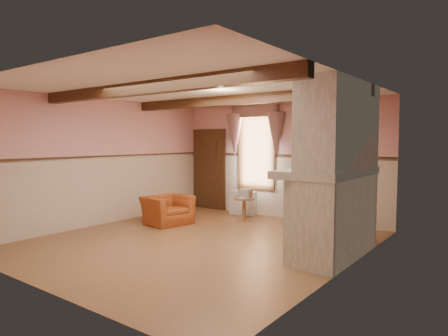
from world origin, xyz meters
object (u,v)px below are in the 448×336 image
Objects in this scene: radiator at (243,203)px; bowl at (325,166)px; armchair at (167,210)px; oil_lamp at (339,159)px; side_table at (244,210)px; mantel_clock at (346,160)px.

bowl reaches higher than radiator.
oil_lamp is (3.82, 0.29, 1.24)m from armchair.
radiator is at bearing 125.80° from side_table.
side_table is (1.22, 1.27, -0.04)m from armchair.
side_table is 0.80m from radiator.
armchair is at bearing -175.63° from oil_lamp.
armchair is 4.05m from mantel_clock.
side_table is 1.50× the size of bowl.
side_table is 1.96× the size of oil_lamp.
oil_lamp is at bearing 90.00° from bowl.
armchair is 1.77× the size of side_table.
mantel_clock is at bearing 90.00° from oil_lamp.
armchair is at bearing -116.03° from radiator.
mantel_clock reaches higher than radiator.
oil_lamp is (0.00, -0.33, 0.04)m from mantel_clock.
mantel_clock reaches higher than side_table.
oil_lamp is at bearing -75.92° from armchair.
radiator reaches higher than side_table.
mantel_clock is at bearing 90.00° from bowl.
oil_lamp reaches higher than armchair.
side_table is at bearing -58.70° from radiator.
bowl reaches higher than armchair.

